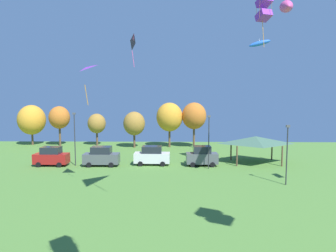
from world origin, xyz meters
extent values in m
pyramid|color=purple|center=(-7.06, 27.94, 10.39)|extent=(2.13, 2.22, 0.57)
cylinder|color=orange|center=(-6.60, 28.32, 8.97)|extent=(0.27, 0.24, 1.87)
cube|color=black|center=(-3.10, 34.24, 14.77)|extent=(0.35, 1.77, 1.78)
cylinder|color=#E54C93|center=(-3.10, 34.22, 14.77)|extent=(0.34, 0.13, 1.61)
cylinder|color=#E54C93|center=(-3.10, 34.24, 12.95)|extent=(0.30, 0.14, 1.80)
cube|color=purple|center=(11.07, 34.73, 19.04)|extent=(1.77, 1.87, 1.19)
cube|color=purple|center=(11.07, 34.73, 17.59)|extent=(1.77, 1.87, 1.19)
cylinder|color=orange|center=(10.44, 34.10, 18.31)|extent=(0.02, 0.02, 2.18)
cylinder|color=orange|center=(11.70, 34.10, 18.31)|extent=(0.02, 0.02, 2.18)
cylinder|color=orange|center=(10.44, 35.36, 18.31)|extent=(0.02, 0.02, 2.18)
cylinder|color=orange|center=(11.70, 35.36, 18.31)|extent=(0.02, 0.02, 2.18)
cylinder|color=orange|center=(11.07, 34.73, 15.66)|extent=(0.21, 0.45, 2.91)
ellipsoid|color=blue|center=(11.57, 37.75, 15.18)|extent=(2.63, 0.84, 1.12)
cube|color=white|center=(11.57, 37.75, 15.34)|extent=(0.21, 0.10, 0.70)
ellipsoid|color=#E54C93|center=(11.52, 29.42, 16.97)|extent=(2.29, 5.11, 2.33)
cube|color=purple|center=(11.52, 29.42, 17.27)|extent=(0.25, 0.43, 1.34)
cube|color=maroon|center=(-14.37, 38.69, 0.95)|extent=(4.30, 1.77, 1.27)
cube|color=#1E232D|center=(-14.37, 38.69, 2.03)|extent=(2.37, 1.60, 0.89)
cylinder|color=black|center=(-13.06, 37.82, 0.32)|extent=(0.64, 0.23, 0.64)
cylinder|color=black|center=(-13.03, 39.53, 0.32)|extent=(0.64, 0.23, 0.64)
cylinder|color=black|center=(-15.70, 37.86, 0.32)|extent=(0.64, 0.23, 0.64)
cylinder|color=black|center=(-15.68, 39.57, 0.32)|extent=(0.64, 0.23, 0.64)
cube|color=#4C5156|center=(-7.92, 38.79, 0.96)|extent=(4.52, 1.89, 1.29)
cube|color=#1E232D|center=(-7.92, 38.79, 2.06)|extent=(2.49, 1.72, 0.90)
cylinder|color=black|center=(-6.52, 37.88, 0.32)|extent=(0.64, 0.23, 0.64)
cylinder|color=black|center=(-6.54, 39.72, 0.32)|extent=(0.64, 0.23, 0.64)
cylinder|color=black|center=(-9.31, 37.85, 0.32)|extent=(0.64, 0.23, 0.64)
cylinder|color=black|center=(-9.33, 39.69, 0.32)|extent=(0.64, 0.23, 0.64)
cube|color=silver|center=(-1.48, 39.49, 0.95)|extent=(4.63, 1.89, 1.27)
cube|color=#1E232D|center=(-1.48, 39.49, 2.03)|extent=(2.56, 1.70, 0.89)
cylinder|color=black|center=(-0.07, 38.56, 0.32)|extent=(0.64, 0.23, 0.64)
cylinder|color=black|center=(-0.03, 40.35, 0.32)|extent=(0.64, 0.23, 0.64)
cylinder|color=black|center=(-2.92, 38.62, 0.32)|extent=(0.64, 0.23, 0.64)
cylinder|color=black|center=(-2.88, 40.41, 0.32)|extent=(0.64, 0.23, 0.64)
cube|color=#4C5156|center=(4.97, 39.14, 0.98)|extent=(4.06, 1.88, 1.32)
cube|color=#1E232D|center=(4.97, 39.14, 2.10)|extent=(2.25, 1.69, 0.92)
cylinder|color=black|center=(6.24, 38.29, 0.32)|extent=(0.65, 0.24, 0.64)
cylinder|color=black|center=(6.19, 40.06, 0.32)|extent=(0.65, 0.24, 0.64)
cylinder|color=black|center=(3.75, 38.22, 0.32)|extent=(0.65, 0.24, 0.64)
cylinder|color=black|center=(3.70, 39.99, 0.32)|extent=(0.65, 0.24, 0.64)
cylinder|color=brown|center=(9.42, 38.96, 1.30)|extent=(0.20, 0.20, 2.60)
cylinder|color=brown|center=(15.15, 38.96, 1.30)|extent=(0.20, 0.20, 2.60)
cylinder|color=brown|center=(9.42, 42.94, 1.30)|extent=(0.20, 0.20, 2.60)
cylinder|color=brown|center=(15.15, 42.94, 1.30)|extent=(0.20, 0.20, 2.60)
pyramid|color=#3D604C|center=(12.28, 40.95, 3.10)|extent=(7.42, 5.15, 1.00)
cylinder|color=#2D2D33|center=(12.61, 30.74, 2.90)|extent=(0.12, 0.12, 5.81)
cube|color=#4C4C51|center=(12.61, 30.74, 5.93)|extent=(0.36, 0.20, 0.24)
cylinder|color=#2D2D33|center=(5.64, 37.54, 3.17)|extent=(0.12, 0.12, 6.35)
cube|color=#4C4C51|center=(5.64, 37.54, 6.47)|extent=(0.36, 0.20, 0.24)
cylinder|color=#2D2D33|center=(-11.30, 38.79, 3.30)|extent=(0.12, 0.12, 6.60)
cube|color=#4C4C51|center=(-11.30, 38.79, 6.72)|extent=(0.36, 0.20, 0.24)
cylinder|color=brown|center=(-24.89, 55.69, 1.39)|extent=(0.36, 0.36, 2.78)
ellipsoid|color=gold|center=(-24.89, 55.69, 4.64)|extent=(4.97, 4.97, 5.47)
cylinder|color=brown|center=(-19.43, 54.91, 1.88)|extent=(0.36, 0.36, 3.75)
ellipsoid|color=#BC6623|center=(-19.43, 54.91, 5.15)|extent=(3.72, 3.72, 4.09)
cylinder|color=brown|center=(-12.79, 55.52, 1.39)|extent=(0.36, 0.36, 2.79)
ellipsoid|color=olive|center=(-12.79, 55.52, 4.02)|extent=(3.28, 3.28, 3.60)
cylinder|color=brown|center=(-5.57, 53.06, 1.41)|extent=(0.36, 0.36, 2.82)
ellipsoid|color=olive|center=(-5.57, 53.06, 4.24)|extent=(3.78, 3.78, 4.15)
cylinder|color=brown|center=(0.59, 53.61, 1.80)|extent=(0.36, 0.36, 3.61)
ellipsoid|color=gold|center=(0.59, 53.61, 5.33)|extent=(4.60, 4.60, 5.06)
cylinder|color=brown|center=(4.89, 53.34, 1.99)|extent=(0.36, 0.36, 3.98)
ellipsoid|color=#BC6623|center=(4.89, 53.34, 5.57)|extent=(4.25, 4.25, 4.67)
camera|label=1|loc=(1.35, 1.18, 8.72)|focal=32.00mm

